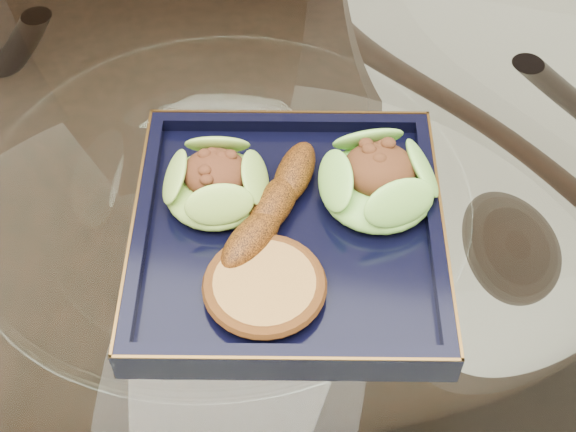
# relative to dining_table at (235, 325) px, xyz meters

# --- Properties ---
(dining_table) EXTENTS (1.13, 1.13, 0.77)m
(dining_table) POSITION_rel_dining_table_xyz_m (0.00, 0.00, 0.00)
(dining_table) COLOR white
(dining_table) RESTS_ON ground
(dining_chair) EXTENTS (0.50, 0.50, 1.04)m
(dining_chair) POSITION_rel_dining_table_xyz_m (-0.18, 0.30, -0.01)
(dining_chair) COLOR black
(dining_chair) RESTS_ON ground
(navy_plate) EXTENTS (0.30, 0.30, 0.02)m
(navy_plate) POSITION_rel_dining_table_xyz_m (0.06, -0.01, 0.17)
(navy_plate) COLOR black
(navy_plate) RESTS_ON dining_table
(lettuce_wrap_left) EXTENTS (0.11, 0.11, 0.03)m
(lettuce_wrap_left) POSITION_rel_dining_table_xyz_m (-0.01, 0.02, 0.20)
(lettuce_wrap_left) COLOR #649A2C
(lettuce_wrap_left) RESTS_ON navy_plate
(lettuce_wrap_right) EXTENTS (0.10, 0.10, 0.04)m
(lettuce_wrap_right) POSITION_rel_dining_table_xyz_m (0.13, 0.04, 0.20)
(lettuce_wrap_right) COLOR #529B2D
(lettuce_wrap_right) RESTS_ON navy_plate
(roasted_plantain) EXTENTS (0.08, 0.15, 0.03)m
(roasted_plantain) POSITION_rel_dining_table_xyz_m (0.04, 0.01, 0.20)
(roasted_plantain) COLOR #66310A
(roasted_plantain) RESTS_ON navy_plate
(crumb_patty) EXTENTS (0.11, 0.11, 0.02)m
(crumb_patty) POSITION_rel_dining_table_xyz_m (0.05, -0.07, 0.19)
(crumb_patty) COLOR #A97638
(crumb_patty) RESTS_ON navy_plate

